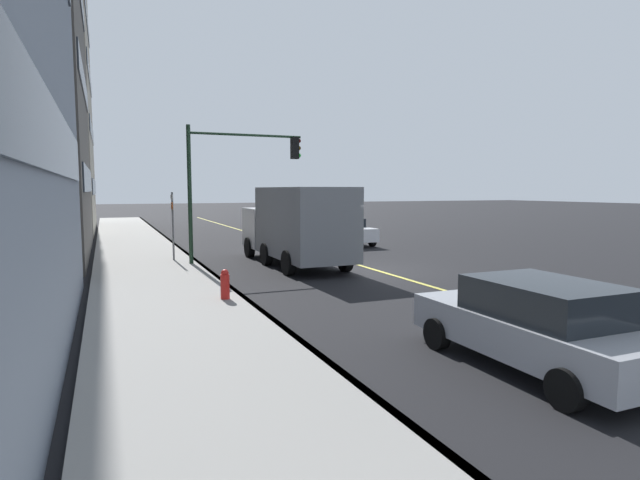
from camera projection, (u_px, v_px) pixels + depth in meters
ground at (376, 270)px, 19.26m from camera, size 200.00×200.00×0.00m
sidewalk_slab at (158, 283)px, 16.22m from camera, size 80.00×3.95×0.15m
curb_edge at (218, 279)px, 16.95m from camera, size 80.00×0.16×0.15m
lane_stripe_center at (376, 270)px, 19.26m from camera, size 80.00×0.16×0.01m
building_glass_right at (23, 41)px, 35.50m from camera, size 14.62×8.21×26.62m
car_white at (344, 231)px, 28.27m from camera, size 4.39×2.11×1.45m
car_silver at (537, 323)px, 8.59m from camera, size 4.48×2.02×1.52m
truck_gray at (297, 224)px, 20.35m from camera, size 7.68×2.51×3.12m
traffic_light_mast at (236, 170)px, 20.33m from camera, size 0.28×4.67×5.50m
street_sign_post at (173, 222)px, 20.90m from camera, size 0.60×0.08×2.93m
fire_hydrant at (225, 287)px, 13.48m from camera, size 0.24×0.24×0.94m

